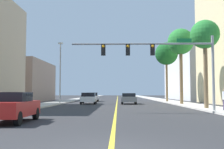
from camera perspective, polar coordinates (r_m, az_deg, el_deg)
The scene contains 16 objects.
ground at distance 48.82m, azimuth 1.07°, elevation -5.49°, with size 192.00×192.00×0.00m, color #2D2D30.
sidewalk_left at distance 49.54m, azimuth -8.56°, elevation -5.33°, with size 2.89×168.00×0.15m, color #B2ADA3.
sidewalk_right at distance 49.48m, azimuth 10.72°, elevation -5.31°, with size 2.89×168.00×0.15m, color beige.
lane_marking_center at distance 48.82m, azimuth 1.07°, elevation -5.48°, with size 0.16×144.00×0.01m, color yellow.
building_left_far at distance 50.45m, azimuth -21.84°, elevation -1.34°, with size 14.91×14.63×6.72m, color gray.
building_right_far at distance 61.33m, azimuth 19.16°, elevation -0.13°, with size 13.66×24.92×10.28m, color silver.
traffic_signal_mast at distance 20.77m, azimuth 10.34°, elevation 3.96°, with size 10.60×0.36×5.54m.
street_lamp at distance 36.06m, azimuth -10.72°, elevation 1.11°, with size 0.56×0.28×7.82m.
palm_near at distance 25.05m, azimuth 18.77°, elevation 7.57°, with size 2.47×2.47×7.54m.
palm_mid at distance 33.61m, azimuth 14.10°, elevation 6.43°, with size 3.06×3.06×8.87m.
palm_far at distance 42.13m, azimuth 11.26°, elevation 4.19°, with size 3.41×3.41×8.87m.
car_white at distance 35.30m, azimuth -4.88°, elevation -4.92°, with size 2.02×4.12×1.44m.
car_black at distance 50.63m, azimuth -5.18°, elevation -4.56°, with size 1.78×4.16×1.44m.
car_gray at distance 35.09m, azimuth 3.53°, elevation -4.97°, with size 2.01×4.18×1.37m.
car_silver at distance 44.46m, azimuth -4.07°, elevation -4.67°, with size 1.95×4.20×1.46m.
car_red at distance 14.34m, azimuth -20.39°, elevation -6.31°, with size 2.05×4.06×1.47m.
Camera 1 is at (0.18, -6.80, 1.45)m, focal length 43.94 mm.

